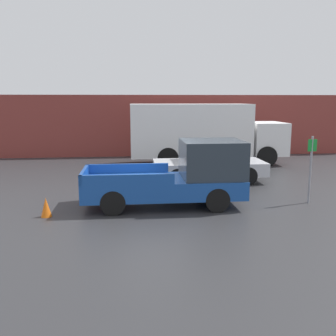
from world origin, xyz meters
TOP-DOWN VIEW (x-y plane):
  - ground_plane at (0.00, 0.00)m, footprint 60.00×60.00m
  - building_wall at (0.00, 10.85)m, footprint 28.00×0.15m
  - pickup_truck at (0.78, -0.23)m, footprint 5.15×2.01m
  - car at (2.49, 3.28)m, footprint 4.65×1.96m
  - delivery_truck at (2.93, 7.54)m, footprint 8.20×2.53m
  - parking_sign at (5.09, -0.40)m, footprint 0.30×0.07m
  - traffic_cone at (-3.37, -1.08)m, footprint 0.32×0.32m

SIDE VIEW (x-z plane):
  - ground_plane at x=0.00m, z-range 0.00..0.00m
  - traffic_cone at x=-3.37m, z-range 0.00..0.58m
  - car at x=2.49m, z-range 0.03..1.50m
  - pickup_truck at x=0.78m, z-range -0.08..2.05m
  - parking_sign at x=5.09m, z-range 0.15..2.40m
  - delivery_truck at x=2.93m, z-range 0.15..3.36m
  - building_wall at x=0.00m, z-range 0.00..3.72m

